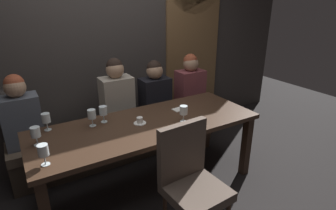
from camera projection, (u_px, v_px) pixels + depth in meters
ground at (149, 185)px, 2.94m from camera, size 9.00×9.00×0.00m
back_wall_tiled at (100, 30)px, 3.36m from camera, size 6.00×0.12×3.00m
arched_door at (193, 35)px, 4.00m from camera, size 0.90×0.05×2.55m
dining_table at (147, 131)px, 2.70m from camera, size 2.20×0.84×0.74m
banquette_bench at (123, 139)px, 3.42m from camera, size 2.50×0.44×0.45m
chair_near_side at (190, 177)px, 2.17m from camera, size 0.47×0.47×0.98m
diner_redhead at (20, 113)px, 2.73m from camera, size 0.36×0.24×0.75m
diner_bearded at (117, 95)px, 3.16m from camera, size 0.36×0.24×0.80m
diner_far_end at (155, 91)px, 3.41m from camera, size 0.36×0.24×0.72m
diner_near_end at (190, 83)px, 3.66m from camera, size 0.36×0.24×0.75m
wine_glass_end_left at (92, 115)px, 2.57m from camera, size 0.08×0.08×0.16m
wine_glass_far_right at (46, 119)px, 2.48m from camera, size 0.08×0.08×0.16m
wine_glass_near_right at (43, 151)px, 1.96m from camera, size 0.08×0.08×0.16m
wine_glass_center_back at (103, 111)px, 2.65m from camera, size 0.08×0.08×0.16m
wine_glass_end_right at (184, 111)px, 2.66m from camera, size 0.08×0.08×0.16m
wine_glass_center_front at (35, 133)px, 2.22m from camera, size 0.08×0.08×0.16m
espresso_cup at (140, 121)px, 2.65m from camera, size 0.12×0.12×0.06m
folded_napkin at (178, 110)px, 2.97m from camera, size 0.12×0.11×0.01m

